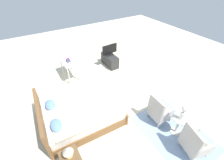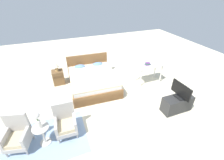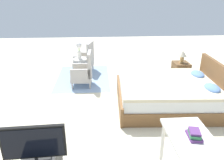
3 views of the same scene
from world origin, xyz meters
TOP-DOWN VIEW (x-y plane):
  - ground_plane at (0.00, 0.00)m, footprint 16.00×16.00m
  - floor_rug at (-1.94, -0.82)m, footprint 2.10×1.50m
  - bed at (-0.12, 1.18)m, footprint 1.86×2.26m
  - armchair_by_window_left at (-2.50, -0.76)m, footprint 0.66×0.66m
  - armchair_by_window_right at (-1.36, -0.76)m, footprint 0.56×0.56m
  - side_table at (-1.94, -0.89)m, footprint 0.40×0.40m
  - flower_vase at (-1.94, -0.89)m, footprint 0.17×0.17m
  - table_lamp at (-1.38, 1.87)m, footprint 0.22×0.22m
  - tv_stand at (2.04, -1.12)m, footprint 0.96×0.40m
  - tv_flatscreen at (2.04, -1.12)m, footprint 0.21×0.71m
  - vanity_desk at (2.13, 0.70)m, footprint 1.04×0.52m
  - book_stack at (2.04, 0.72)m, footprint 0.23×0.16m

SIDE VIEW (x-z plane):
  - ground_plane at x=0.00m, z-range 0.00..0.00m
  - floor_rug at x=-1.94m, z-range 0.00..0.01m
  - tv_stand at x=2.04m, z-range 0.00..0.52m
  - bed at x=-0.12m, z-range -0.18..0.78m
  - side_table at x=-1.94m, z-range 0.07..0.66m
  - armchair_by_window_left at x=-2.50m, z-range -0.08..0.84m
  - armchair_by_window_right at x=-1.36m, z-range -0.08..0.84m
  - vanity_desk at x=2.13m, z-range 0.27..1.05m
  - tv_flatscreen at x=2.04m, z-range 0.53..1.02m
  - table_lamp at x=-1.38m, z-range 0.63..0.96m
  - book_stack at x=2.04m, z-range 0.77..0.87m
  - flower_vase at x=-1.94m, z-range 0.64..1.11m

